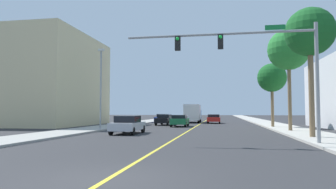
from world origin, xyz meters
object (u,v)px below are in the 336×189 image
object	(u,v)px
palm_far	(272,78)
delivery_truck	(193,113)
car_red	(214,118)
car_black	(165,120)
street_lamp	(101,84)
car_silver	(128,125)
car_green	(180,120)
palm_near	(310,33)
traffic_signal_mast	(254,55)
palm_mid	(289,50)
car_blue	(162,118)

from	to	relation	value
palm_far	delivery_truck	xyz separation A→B (m)	(-10.18, 14.10, -3.98)
car_red	car_black	bearing A→B (deg)	-132.39
street_lamp	car_silver	distance (m)	6.30
palm_far	delivery_truck	bearing A→B (deg)	125.82
car_silver	car_green	xyz separation A→B (m)	(2.67, 12.03, -0.01)
palm_near	car_green	size ratio (longest dim) A/B	2.18
traffic_signal_mast	car_silver	size ratio (longest dim) A/B	2.49
palm_mid	car_silver	xyz separation A→B (m)	(-13.58, -4.42, -6.59)
street_lamp	palm_far	xyz separation A→B (m)	(16.98, 7.83, 1.12)
palm_mid	car_black	distance (m)	18.88
car_black	car_green	size ratio (longest dim) A/B	1.13
delivery_truck	car_blue	bearing A→B (deg)	-169.25
car_black	street_lamp	bearing A→B (deg)	-105.70
street_lamp	palm_mid	xyz separation A→B (m)	(17.39, 1.00, 2.91)
street_lamp	delivery_truck	distance (m)	23.14
car_silver	car_black	distance (m)	15.86
traffic_signal_mast	palm_near	distance (m)	6.15
car_green	car_red	world-z (taller)	car_green
traffic_signal_mast	delivery_truck	distance (m)	32.65
car_green	car_red	distance (m)	11.53
car_silver	car_black	xyz separation A→B (m)	(0.09, 15.86, -0.02)
car_blue	palm_far	bearing A→B (deg)	141.05
palm_near	delivery_truck	xyz separation A→B (m)	(-10.52, 27.76, -5.56)
car_silver	delivery_truck	xyz separation A→B (m)	(3.00, 25.35, 0.81)
car_red	delivery_truck	bearing A→B (deg)	144.09
traffic_signal_mast	car_blue	distance (m)	33.09
car_silver	car_red	size ratio (longest dim) A/B	0.95
traffic_signal_mast	car_red	size ratio (longest dim) A/B	2.37
palm_near	palm_mid	bearing A→B (deg)	89.51
palm_far	car_blue	world-z (taller)	palm_far
palm_near	car_blue	world-z (taller)	palm_near
car_red	car_silver	bearing A→B (deg)	-106.20
car_silver	delivery_truck	distance (m)	25.54
delivery_truck	traffic_signal_mast	bearing A→B (deg)	-79.69
car_silver	palm_far	bearing A→B (deg)	39.90
traffic_signal_mast	street_lamp	distance (m)	16.54
car_silver	car_black	bearing A→B (deg)	89.09
traffic_signal_mast	palm_far	bearing A→B (deg)	78.06
traffic_signal_mast	street_lamp	size ratio (longest dim) A/B	1.40
palm_near	palm_mid	xyz separation A→B (m)	(0.06, 6.83, 0.22)
palm_mid	car_green	size ratio (longest dim) A/B	2.27
palm_far	car_silver	bearing A→B (deg)	-139.51
palm_mid	car_green	distance (m)	14.85
traffic_signal_mast	car_silver	world-z (taller)	traffic_signal_mast
palm_far	car_green	world-z (taller)	palm_far
palm_mid	car_green	xyz separation A→B (m)	(-10.91, 7.60, -6.60)
delivery_truck	palm_mid	bearing A→B (deg)	-64.29
car_green	car_blue	xyz separation A→B (m)	(-4.54, 12.30, -0.01)
street_lamp	car_red	world-z (taller)	street_lamp
traffic_signal_mast	palm_near	world-z (taller)	palm_near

